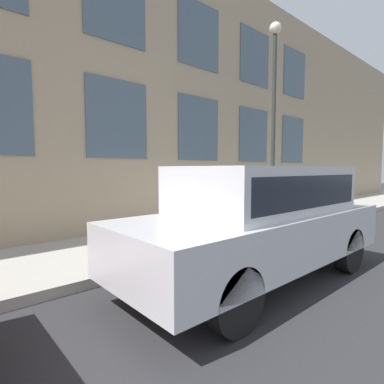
{
  "coord_description": "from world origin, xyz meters",
  "views": [
    {
      "loc": [
        -4.48,
        5.36,
        1.89
      ],
      "look_at": [
        0.59,
        0.9,
        1.37
      ],
      "focal_mm": 28.0,
      "sensor_mm": 36.0,
      "label": 1
    }
  ],
  "objects_px": {
    "parked_truck_silver_near": "(262,215)",
    "fire_hydrant": "(206,224)",
    "person": "(177,210)",
    "street_lamp": "(274,102)"
  },
  "relations": [
    {
      "from": "parked_truck_silver_near",
      "to": "fire_hydrant",
      "type": "bearing_deg",
      "value": -17.67
    },
    {
      "from": "person",
      "to": "street_lamp",
      "type": "xyz_separation_m",
      "value": [
        0.24,
        -4.02,
        2.98
      ]
    },
    {
      "from": "street_lamp",
      "to": "parked_truck_silver_near",
      "type": "bearing_deg",
      "value": 121.6
    },
    {
      "from": "fire_hydrant",
      "to": "street_lamp",
      "type": "xyz_separation_m",
      "value": [
        0.41,
        -3.28,
        3.34
      ]
    },
    {
      "from": "fire_hydrant",
      "to": "person",
      "type": "bearing_deg",
      "value": 77.06
    },
    {
      "from": "street_lamp",
      "to": "person",
      "type": "bearing_deg",
      "value": 93.41
    },
    {
      "from": "person",
      "to": "street_lamp",
      "type": "bearing_deg",
      "value": 38.73
    },
    {
      "from": "fire_hydrant",
      "to": "street_lamp",
      "type": "relative_size",
      "value": 0.14
    },
    {
      "from": "fire_hydrant",
      "to": "street_lamp",
      "type": "height_order",
      "value": "street_lamp"
    },
    {
      "from": "person",
      "to": "street_lamp",
      "type": "relative_size",
      "value": 0.22
    }
  ]
}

